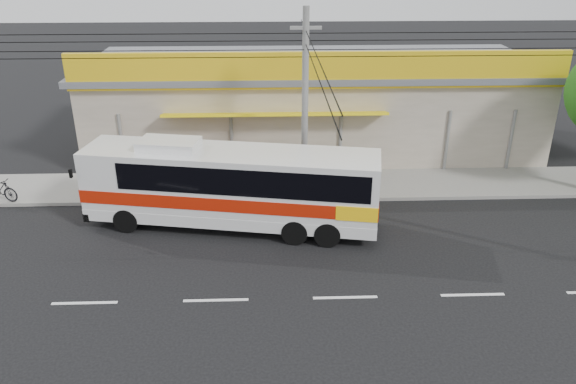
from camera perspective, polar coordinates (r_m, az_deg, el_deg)
The scene contains 7 objects.
ground at distance 19.86m, azimuth 4.90°, elevation -6.49°, with size 120.00×120.00×0.00m, color black.
sidewalk at distance 25.13m, azimuth 3.35°, elevation 0.71°, with size 30.00×3.20×0.15m, color slate.
lane_markings at distance 17.78m, azimuth 5.83°, elevation -10.62°, with size 50.00×0.12×0.01m, color silver, non-canonical shape.
storefront_building at distance 29.59m, azimuth 2.48°, elevation 9.00°, with size 22.60×9.20×5.70m.
coach_bus at distance 21.03m, azimuth -5.37°, elevation 0.91°, with size 11.24×4.28×3.39m.
motorbike_red at distance 24.80m, azimuth -7.27°, elevation 1.81°, with size 0.75×2.14×1.12m, color maroon.
utility_pole at distance 21.88m, azimuth 1.81°, elevation 14.80°, with size 34.00×14.00×7.89m.
Camera 1 is at (-2.30, -16.89, 10.19)m, focal length 35.00 mm.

